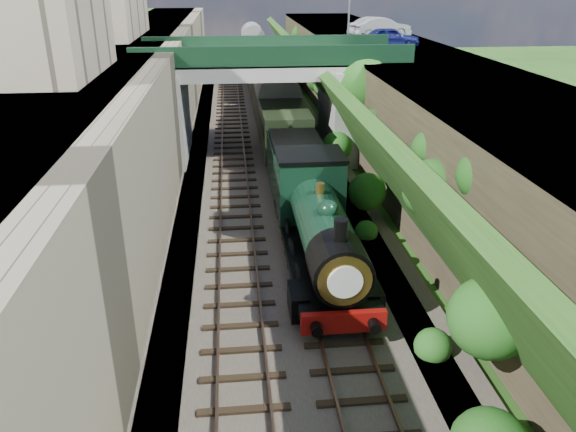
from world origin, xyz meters
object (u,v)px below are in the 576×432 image
object	(u,v)px
tree	(365,89)
locomotive	(320,229)
road_bridge	(278,93)
tender	(297,173)
car_blue	(390,37)
car_silver	(380,28)

from	to	relation	value
tree	locomotive	world-z (taller)	tree
road_bridge	tender	size ratio (longest dim) A/B	2.67
road_bridge	locomotive	world-z (taller)	road_bridge
road_bridge	car_blue	world-z (taller)	car_blue
car_blue	tender	bearing A→B (deg)	148.05
tree	car_blue	size ratio (longest dim) A/B	1.67
car_silver	tender	xyz separation A→B (m)	(-8.58, -18.20, -5.44)
tender	locomotive	bearing A→B (deg)	-90.00
car_blue	car_silver	distance (m)	5.86
locomotive	tree	bearing A→B (deg)	70.58
tree	locomotive	bearing A→B (deg)	-109.42
car_blue	locomotive	size ratio (longest dim) A/B	0.39
car_blue	road_bridge	bearing A→B (deg)	117.49
car_silver	locomotive	xyz separation A→B (m)	(-8.58, -25.56, -5.16)
car_silver	road_bridge	bearing A→B (deg)	120.13
road_bridge	tree	bearing A→B (deg)	-24.23
car_silver	locomotive	distance (m)	27.46
road_bridge	car_silver	bearing A→B (deg)	48.41
road_bridge	tree	size ratio (longest dim) A/B	2.42
tree	car_silver	distance (m)	13.02
locomotive	car_blue	bearing A→B (deg)	68.38
locomotive	tender	distance (m)	7.37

